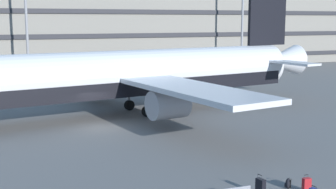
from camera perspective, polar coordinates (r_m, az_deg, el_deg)
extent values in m
plane|color=slate|center=(35.09, -8.41, -4.03)|extent=(600.00, 600.00, 0.00)
cube|color=gray|center=(80.71, -17.02, 9.72)|extent=(138.25, 20.21, 18.62)
cube|color=#2D2D33|center=(70.82, -15.89, 3.87)|extent=(136.86, 0.24, 0.70)
cube|color=#2D2D33|center=(70.60, -16.03, 6.88)|extent=(136.86, 0.24, 0.70)
cube|color=#2D2D33|center=(70.57, -16.16, 9.90)|extent=(136.86, 0.24, 0.70)
cylinder|color=silver|center=(38.84, -5.53, 2.59)|extent=(33.39, 8.80, 3.91)
cube|color=black|center=(38.98, -5.50, 1.02)|extent=(32.07, 8.52, 1.25)
cone|color=silver|center=(49.28, 13.67, 4.10)|extent=(5.10, 3.79, 3.13)
cube|color=black|center=(47.75, 12.18, 9.51)|extent=(4.69, 1.05, 5.86)
cube|color=silver|center=(44.99, 14.87, 3.84)|extent=(2.65, 6.06, 0.20)
cube|color=silver|center=(50.41, 8.78, 4.58)|extent=(2.65, 6.06, 0.20)
cube|color=silver|center=(31.70, 3.15, 0.60)|extent=(6.42, 14.43, 0.36)
cube|color=silver|center=(47.39, -9.13, 3.34)|extent=(6.42, 14.43, 0.36)
cylinder|color=#9E9EA3|center=(33.73, 0.03, -1.23)|extent=(3.08, 2.54, 2.15)
cylinder|color=#9E9EA3|center=(45.06, -8.47, 1.29)|extent=(3.08, 2.54, 2.15)
cylinder|color=black|center=(38.45, -2.60, -2.10)|extent=(0.94, 0.48, 0.90)
cylinder|color=slate|center=(38.31, -2.61, -0.94)|extent=(0.20, 0.20, 1.58)
cylinder|color=black|center=(41.35, -4.81, -1.33)|extent=(0.94, 0.48, 0.90)
cylinder|color=slate|center=(41.21, -4.82, -0.25)|extent=(0.20, 0.20, 1.58)
cube|color=#B21E23|center=(22.89, 16.76, -10.60)|extent=(0.40, 0.27, 0.62)
cylinder|color=#333338|center=(22.89, 16.93, -9.62)|extent=(0.02, 0.02, 0.13)
cylinder|color=#333338|center=(22.77, 16.49, -9.69)|extent=(0.02, 0.02, 0.13)
cube|color=black|center=(22.81, 16.72, -9.50)|extent=(0.21, 0.04, 0.02)
cylinder|color=#333338|center=(21.43, 17.34, -10.85)|extent=(0.02, 0.02, 0.13)
cylinder|color=#333338|center=(21.28, 17.88, -11.02)|extent=(0.02, 0.02, 0.13)
cube|color=black|center=(21.33, 17.62, -10.77)|extent=(0.07, 0.25, 0.02)
cube|color=black|center=(22.06, 11.37, -11.04)|extent=(0.31, 0.50, 0.69)
cylinder|color=#333338|center=(21.95, 11.04, -9.89)|extent=(0.02, 0.02, 0.21)
cylinder|color=#333338|center=(21.77, 11.50, -10.07)|extent=(0.02, 0.02, 0.21)
cube|color=black|center=(21.83, 11.28, -9.72)|extent=(0.06, 0.26, 0.02)
ellipsoid|color=black|center=(23.10, 14.63, -10.59)|extent=(0.42, 0.41, 0.51)
ellipsoid|color=black|center=(23.15, 14.34, -10.74)|extent=(0.25, 0.24, 0.23)
torus|color=black|center=(23.01, 14.75, -9.97)|extent=(0.07, 0.06, 0.08)
cube|color=black|center=(23.00, 14.88, -10.69)|extent=(0.04, 0.04, 0.44)
cube|color=black|center=(23.17, 14.95, -10.54)|extent=(0.04, 0.04, 0.44)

